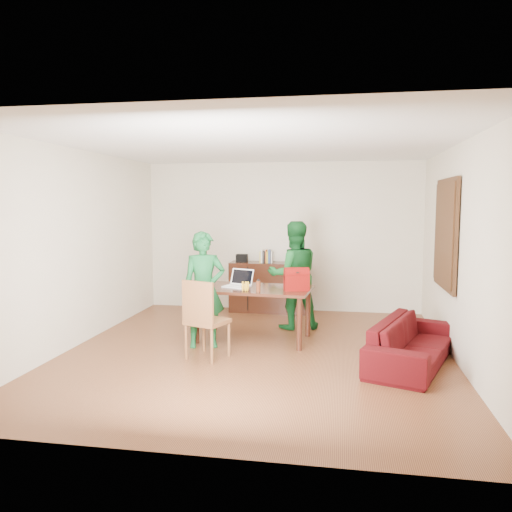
% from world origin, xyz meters
% --- Properties ---
extents(room, '(5.20, 5.70, 2.90)m').
position_xyz_m(room, '(0.01, 0.13, 1.31)').
color(room, '#4A2112').
rests_on(room, ground).
extents(table, '(1.69, 1.04, 0.76)m').
position_xyz_m(table, '(-0.15, 0.62, 0.66)').
color(table, black).
rests_on(table, ground).
extents(chair, '(0.58, 0.57, 1.01)m').
position_xyz_m(chair, '(-0.58, -0.34, 0.30)').
color(chair, brown).
rests_on(chair, ground).
extents(person_near, '(0.67, 0.54, 1.58)m').
position_xyz_m(person_near, '(-0.75, 0.16, 0.79)').
color(person_near, '#135928').
rests_on(person_near, ground).
extents(person_far, '(0.98, 0.86, 1.69)m').
position_xyz_m(person_far, '(0.35, 1.39, 0.84)').
color(person_far, '#12521F').
rests_on(person_far, ground).
extents(laptop, '(0.42, 0.35, 0.25)m').
position_xyz_m(laptop, '(-0.40, 0.62, 0.80)').
color(laptop, white).
rests_on(laptop, table).
extents(bananas, '(0.15, 0.11, 0.05)m').
position_xyz_m(bananas, '(-0.21, 0.30, 0.79)').
color(bananas, gold).
rests_on(bananas, table).
extents(bottle, '(0.07, 0.07, 0.17)m').
position_xyz_m(bottle, '(-0.02, 0.28, 0.85)').
color(bottle, '#5C2915').
rests_on(bottle, table).
extents(red_bag, '(0.38, 0.27, 0.25)m').
position_xyz_m(red_bag, '(0.47, 0.51, 0.88)').
color(red_bag, maroon).
rests_on(red_bag, table).
extents(sofa, '(1.32, 1.98, 0.54)m').
position_xyz_m(sofa, '(1.95, -0.14, 0.27)').
color(sofa, '#35060D').
rests_on(sofa, ground).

